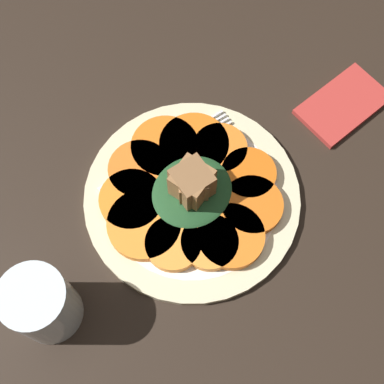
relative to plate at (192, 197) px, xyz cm
name	(u,v)px	position (x,y,z in cm)	size (l,w,h in cm)	color
table_slab	(192,201)	(0.00, 0.00, -1.52)	(120.00, 120.00, 2.00)	black
plate	(192,197)	(0.00, 0.00, 0.00)	(27.48, 27.48, 1.05)	beige
carrot_slice_0	(140,170)	(3.05, -6.79, 1.20)	(8.05, 8.05, 1.24)	orange
carrot_slice_1	(132,200)	(6.39, -4.12, 1.20)	(8.09, 8.09, 1.24)	orange
carrot_slice_2	(144,224)	(7.14, -0.54, 1.20)	(9.15, 9.15, 1.24)	orange
carrot_slice_3	(173,244)	(5.94, 3.66, 1.20)	(6.90, 6.90, 1.24)	orange
carrot_slice_4	(210,242)	(2.47, 6.31, 1.20)	(7.00, 7.00, 1.24)	orange
carrot_slice_5	(232,235)	(-0.23, 7.38, 1.20)	(8.26, 8.26, 1.24)	orange
carrot_slice_6	(252,205)	(-4.69, 6.03, 1.20)	(7.74, 7.74, 1.24)	orange
carrot_slice_7	(248,174)	(-7.25, 2.53, 1.20)	(7.05, 7.05, 1.24)	#D66114
carrot_slice_8	(220,149)	(-6.77, -2.51, 1.20)	(7.13, 7.13, 1.24)	orange
carrot_slice_9	(194,145)	(-4.55, -5.07, 1.20)	(9.11, 9.11, 1.24)	orange
carrot_slice_10	(165,147)	(-1.44, -7.25, 1.20)	(8.84, 8.84, 1.24)	orange
center_pile	(192,189)	(0.11, 0.09, 2.99)	(10.91, 9.82, 6.12)	#1E4723
fork	(168,151)	(-1.55, -6.69, 0.78)	(19.85, 3.72, 0.40)	silver
water_glass	(42,305)	(21.93, 0.71, 4.30)	(7.34, 7.34, 9.65)	silver
napkin	(343,105)	(-24.82, 2.67, -0.12)	(12.28, 7.37, 0.80)	#B2332D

